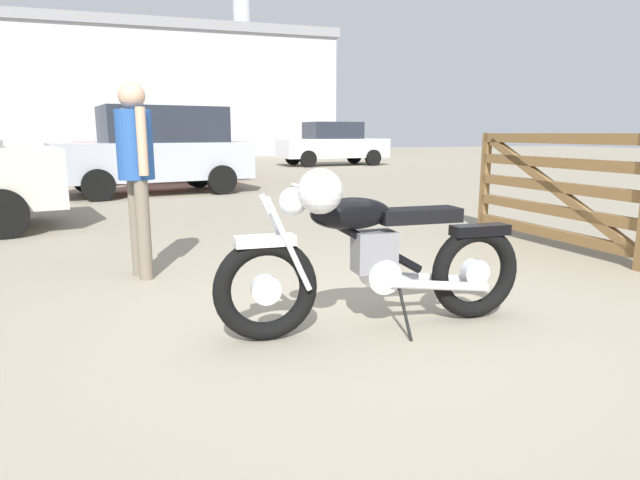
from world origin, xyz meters
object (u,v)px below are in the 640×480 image
at_px(timber_gate, 575,186).
at_px(white_estate_far, 333,144).
at_px(red_hatchback_near, 160,149).
at_px(silver_sedan_mid, 156,149).
at_px(bystander, 136,161).
at_px(vintage_motorcycle, 371,256).

height_order(timber_gate, white_estate_far, white_estate_far).
relative_size(red_hatchback_near, silver_sedan_mid, 1.05).
height_order(red_hatchback_near, silver_sedan_mid, silver_sedan_mid).
relative_size(bystander, silver_sedan_mid, 0.40).
relative_size(timber_gate, white_estate_far, 0.60).
bearing_deg(red_hatchback_near, bystander, -98.88).
bearing_deg(silver_sedan_mid, bystander, 75.54).
bearing_deg(red_hatchback_near, timber_gate, -75.71).
relative_size(vintage_motorcycle, bystander, 1.25).
distance_m(bystander, red_hatchback_near, 10.12).
bearing_deg(bystander, timber_gate, 157.56).
bearing_deg(vintage_motorcycle, red_hatchback_near, -84.43).
relative_size(bystander, white_estate_far, 0.39).
bearing_deg(white_estate_far, timber_gate, -104.25).
xyz_separation_m(timber_gate, silver_sedan_mid, (-3.71, 7.46, 0.21)).
xyz_separation_m(timber_gate, white_estate_far, (3.50, 15.63, 0.13)).
bearing_deg(vintage_motorcycle, white_estate_far, -107.19).
height_order(timber_gate, red_hatchback_near, red_hatchback_near).
xyz_separation_m(red_hatchback_near, white_estate_far, (6.90, 5.06, 0.00)).
relative_size(red_hatchback_near, white_estate_far, 1.01).
xyz_separation_m(vintage_motorcycle, timber_gate, (3.04, 1.39, 0.21)).
height_order(vintage_motorcycle, silver_sedan_mid, silver_sedan_mid).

